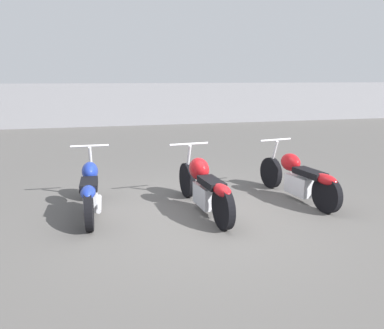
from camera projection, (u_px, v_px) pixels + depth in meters
ground_plane at (203, 217)px, 5.54m from camera, size 60.00×60.00×0.00m
fence_back at (132, 105)px, 15.96m from camera, size 40.00×0.04×1.80m
motorcycle_slot_0 at (90, 189)px, 5.60m from camera, size 0.61×1.99×0.95m
motorcycle_slot_1 at (204, 186)px, 5.69m from camera, size 0.67×2.11×0.96m
motorcycle_slot_2 at (299, 177)px, 6.26m from camera, size 0.66×2.03×0.94m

